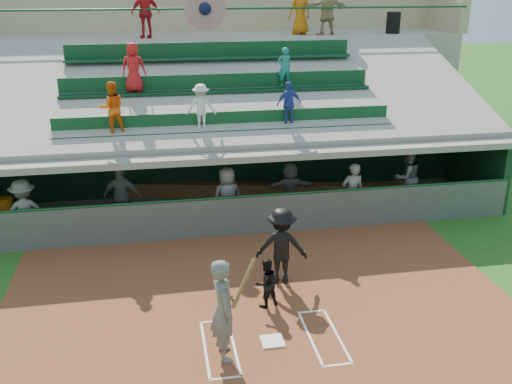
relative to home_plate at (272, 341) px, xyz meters
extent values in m
plane|color=#1D5016|center=(0.00, 0.00, -0.04)|extent=(100.00, 100.00, 0.00)
cube|color=brown|center=(0.00, 0.50, -0.03)|extent=(11.00, 9.00, 0.02)
cube|color=white|center=(0.00, 0.00, 0.00)|extent=(0.43, 0.43, 0.03)
cube|color=white|center=(-0.75, 0.00, -0.01)|extent=(0.05, 1.80, 0.01)
cube|color=white|center=(0.75, 0.00, -0.01)|extent=(0.05, 1.80, 0.01)
cube|color=white|center=(-1.30, 0.00, -0.01)|extent=(0.05, 1.80, 0.01)
cube|color=white|center=(1.30, 0.00, -0.01)|extent=(0.05, 1.80, 0.01)
cube|color=white|center=(-1.02, 0.90, -0.01)|extent=(0.60, 0.05, 0.01)
cube|color=white|center=(1.02, 0.90, -0.01)|extent=(0.60, 0.05, 0.01)
cube|color=silver|center=(-1.02, -0.90, -0.01)|extent=(0.60, 0.05, 0.01)
cube|color=white|center=(1.02, -0.90, -0.01)|extent=(0.60, 0.05, 0.01)
cube|color=gray|center=(0.00, 6.75, -0.02)|extent=(16.00, 3.50, 0.04)
cube|color=gray|center=(0.00, 13.50, 2.26)|extent=(20.00, 3.00, 4.60)
cube|color=#515651|center=(0.00, 5.00, 0.52)|extent=(16.00, 0.06, 1.10)
cylinder|color=#154322|center=(0.00, 5.00, 1.09)|extent=(16.00, 0.08, 0.08)
cube|color=black|center=(0.00, 8.50, 1.07)|extent=(16.00, 0.25, 2.20)
cube|color=black|center=(8.00, 6.75, 1.07)|extent=(0.25, 3.50, 2.20)
cube|color=gray|center=(0.00, 6.75, 2.17)|extent=(16.40, 3.90, 0.18)
cube|color=gray|center=(0.00, 10.25, 1.12)|extent=(16.40, 3.50, 2.30)
cube|color=gray|center=(0.00, 11.90, 2.26)|extent=(16.40, 0.30, 4.60)
cube|color=gray|center=(0.00, 8.60, 3.42)|extent=(16.40, 6.51, 2.37)
cube|color=#0C371B|center=(0.00, 6.20, 2.62)|extent=(9.40, 0.42, 0.08)
cube|color=#0D3C1E|center=(0.00, 6.40, 2.88)|extent=(9.40, 0.06, 0.45)
cube|color=#0B321B|center=(0.00, 8.10, 3.37)|extent=(9.40, 0.42, 0.08)
cube|color=#0D3B1E|center=(0.00, 8.30, 3.62)|extent=(9.40, 0.06, 0.45)
cube|color=#0D3921|center=(0.00, 10.00, 4.12)|extent=(9.40, 0.42, 0.08)
cube|color=#0D3A1C|center=(0.00, 10.20, 4.38)|extent=(9.40, 0.06, 0.45)
imported|color=#DF540D|center=(-3.07, 6.30, 3.35)|extent=(0.75, 0.63, 1.38)
imported|color=silver|center=(-0.71, 6.30, 3.28)|extent=(0.86, 0.55, 1.25)
imported|color=#263E98|center=(1.75, 6.30, 3.28)|extent=(0.77, 0.42, 1.24)
imported|color=#B21417|center=(-2.50, 8.20, 4.12)|extent=(0.77, 0.57, 1.43)
imported|color=#19716A|center=(2.04, 8.20, 4.01)|extent=(0.48, 0.35, 1.20)
cylinder|color=#164522|center=(0.00, 12.00, 5.56)|extent=(20.00, 0.07, 0.07)
cylinder|color=maroon|center=(0.00, 11.98, 5.56)|extent=(1.50, 0.06, 1.50)
sphere|color=#0D1535|center=(0.00, 11.95, 5.56)|extent=(0.44, 0.44, 0.44)
imported|color=#51544F|center=(-0.96, -0.25, 0.97)|extent=(0.52, 0.75, 1.98)
cylinder|color=brown|center=(-0.61, -0.40, 1.57)|extent=(0.56, 0.54, 0.75)
sphere|color=olive|center=(-0.83, -0.25, 1.22)|extent=(0.10, 0.10, 0.10)
imported|color=black|center=(0.12, 1.31, 0.53)|extent=(0.64, 0.57, 1.09)
imported|color=black|center=(0.68, 2.29, 0.88)|extent=(1.29, 0.93, 1.80)
cube|color=olive|center=(-0.06, 7.99, 0.22)|extent=(14.33, 3.41, 0.44)
cube|color=silver|center=(-6.16, 6.19, 0.32)|extent=(0.84, 0.71, 0.63)
cylinder|color=orange|center=(-6.09, 6.15, 0.83)|extent=(0.40, 0.40, 0.40)
imported|color=#595C57|center=(-5.43, 5.38, 0.90)|extent=(1.27, 0.91, 1.78)
imported|color=#5D5F5A|center=(-2.99, 6.11, 0.90)|extent=(1.12, 0.66, 1.78)
imported|color=#5D5F5A|center=(-0.13, 5.57, 0.87)|extent=(0.97, 0.78, 1.73)
imported|color=#5A5C57|center=(1.79, 6.17, 0.80)|extent=(1.49, 0.52, 1.59)
imported|color=#5E615C|center=(3.39, 5.26, 0.88)|extent=(0.65, 0.44, 1.76)
imported|color=#62645F|center=(5.40, 6.13, 0.94)|extent=(1.07, 0.93, 1.86)
cylinder|color=black|center=(7.32, 12.52, 4.97)|extent=(0.54, 0.54, 0.80)
imported|color=red|center=(-2.06, 12.14, 5.45)|extent=(1.13, 0.77, 1.78)
imported|color=#C9640B|center=(3.67, 12.80, 5.46)|extent=(0.98, 0.76, 1.78)
imported|color=tan|center=(4.62, 12.45, 5.50)|extent=(1.80, 0.80, 1.88)
camera|label=1|loc=(-1.96, -9.07, 6.55)|focal=40.00mm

